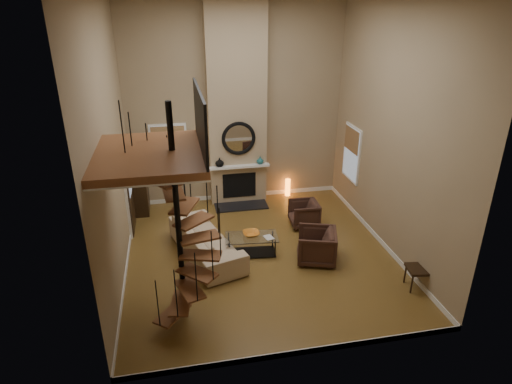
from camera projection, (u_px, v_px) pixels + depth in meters
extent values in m
cube|color=olive|center=(259.00, 254.00, 10.15)|extent=(6.00, 6.50, 0.01)
cube|color=#9D8765|center=(236.00, 106.00, 11.95)|extent=(6.00, 0.02, 5.50)
cube|color=#9D8765|center=(306.00, 207.00, 6.12)|extent=(6.00, 0.02, 5.50)
cube|color=#9D8765|center=(110.00, 149.00, 8.50)|extent=(0.02, 6.50, 5.50)
cube|color=#9D8765|center=(393.00, 132.00, 9.57)|extent=(0.02, 6.50, 5.50)
cube|color=white|center=(238.00, 195.00, 13.03)|extent=(6.00, 0.02, 0.12)
cube|color=white|center=(299.00, 352.00, 7.21)|extent=(6.00, 0.02, 0.12)
cube|color=white|center=(127.00, 265.00, 9.59)|extent=(0.02, 6.50, 0.12)
cube|color=white|center=(379.00, 239.00, 10.65)|extent=(0.02, 6.50, 0.12)
cube|color=tan|center=(237.00, 108.00, 11.78)|extent=(1.60, 0.38, 5.50)
cube|color=black|center=(241.00, 206.00, 12.44)|extent=(1.50, 0.60, 0.04)
cube|color=black|center=(239.00, 185.00, 12.49)|extent=(0.95, 0.02, 0.72)
cube|color=white|center=(239.00, 167.00, 12.18)|extent=(1.70, 0.18, 0.06)
torus|color=black|center=(239.00, 138.00, 11.91)|extent=(0.94, 0.10, 0.94)
cylinder|color=white|center=(239.00, 138.00, 11.92)|extent=(0.80, 0.01, 0.80)
imported|color=black|center=(220.00, 162.00, 12.05)|extent=(0.24, 0.24, 0.25)
imported|color=#1B5B60|center=(260.00, 160.00, 12.27)|extent=(0.20, 0.20, 0.21)
cube|color=white|center=(169.00, 151.00, 12.06)|extent=(1.02, 0.04, 1.52)
cube|color=#8C9EB2|center=(169.00, 151.00, 12.04)|extent=(0.90, 0.01, 1.40)
cube|color=#9C7346|center=(169.00, 144.00, 11.94)|extent=(0.90, 0.01, 0.98)
cube|color=white|center=(352.00, 153.00, 11.83)|extent=(0.04, 1.02, 1.52)
cube|color=#8C9EB2|center=(351.00, 154.00, 11.82)|extent=(0.01, 0.90, 1.40)
cube|color=#9C7346|center=(352.00, 140.00, 11.66)|extent=(0.01, 0.90, 0.63)
cube|color=white|center=(128.00, 192.00, 10.81)|extent=(0.06, 1.05, 2.16)
cube|color=black|center=(130.00, 193.00, 10.82)|extent=(0.05, 0.90, 2.05)
cube|color=#8C9EB2|center=(129.00, 177.00, 10.66)|extent=(0.01, 0.60, 0.90)
cube|color=brown|center=(150.00, 155.00, 6.86)|extent=(1.70, 2.20, 0.12)
cube|color=white|center=(150.00, 159.00, 6.89)|extent=(1.70, 2.20, 0.03)
cube|color=black|center=(200.00, 119.00, 6.80)|extent=(0.04, 2.20, 0.94)
cylinder|color=black|center=(178.00, 219.00, 7.40)|extent=(0.10, 0.10, 4.02)
cube|color=brown|center=(173.00, 313.00, 7.81)|extent=(0.71, 0.78, 0.04)
cylinder|color=black|center=(158.00, 304.00, 7.33)|extent=(0.02, 0.02, 0.94)
cube|color=brown|center=(181.00, 303.00, 7.67)|extent=(0.46, 0.77, 0.04)
cylinder|color=black|center=(176.00, 294.00, 7.15)|extent=(0.02, 0.02, 0.94)
cube|color=brown|center=(190.00, 289.00, 7.61)|extent=(0.55, 0.79, 0.04)
cylinder|color=black|center=(196.00, 277.00, 7.13)|extent=(0.02, 0.02, 0.94)
cube|color=brown|center=(197.00, 273.00, 7.61)|extent=(0.75, 0.74, 0.04)
cylinder|color=black|center=(212.00, 256.00, 7.24)|extent=(0.02, 0.02, 0.94)
cube|color=brown|center=(201.00, 255.00, 7.66)|extent=(0.79, 0.53, 0.04)
cylinder|color=black|center=(220.00, 233.00, 7.44)|extent=(0.02, 0.02, 0.94)
cube|color=brown|center=(199.00, 237.00, 7.71)|extent=(0.77, 0.48, 0.04)
cylinder|color=black|center=(218.00, 210.00, 7.65)|extent=(0.02, 0.02, 0.94)
cube|color=brown|center=(194.00, 221.00, 7.73)|extent=(0.77, 0.72, 0.04)
cylinder|color=black|center=(207.00, 190.00, 7.80)|extent=(0.02, 0.02, 0.94)
cube|color=brown|center=(184.00, 206.00, 7.69)|extent=(0.58, 0.79, 0.04)
cylinder|color=black|center=(189.00, 174.00, 7.83)|extent=(0.02, 0.02, 0.94)
cube|color=brown|center=(173.00, 193.00, 7.58)|extent=(0.41, 0.75, 0.04)
cylinder|color=black|center=(169.00, 161.00, 7.70)|extent=(0.02, 0.02, 0.94)
cube|color=brown|center=(163.00, 181.00, 7.39)|extent=(0.68, 0.79, 0.04)
cylinder|color=black|center=(148.00, 150.00, 7.43)|extent=(0.02, 0.02, 0.94)
cube|color=brown|center=(154.00, 170.00, 7.15)|extent=(0.80, 0.64, 0.04)
cylinder|color=black|center=(131.00, 141.00, 7.06)|extent=(0.02, 0.02, 0.94)
cube|color=brown|center=(150.00, 158.00, 6.89)|extent=(0.72, 0.34, 0.04)
cylinder|color=black|center=(122.00, 131.00, 6.63)|extent=(0.02, 0.02, 0.94)
cube|color=black|center=(139.00, 180.00, 11.81)|extent=(0.40, 0.85, 1.90)
imported|color=#C6AB89|center=(205.00, 240.00, 9.95)|extent=(1.66, 2.69, 0.73)
imported|color=#41271E|center=(306.00, 213.00, 11.27)|extent=(0.75, 0.73, 0.66)
imported|color=#41271E|center=(320.00, 246.00, 9.76)|extent=(1.07, 1.05, 0.78)
cube|color=silver|center=(252.00, 237.00, 9.97)|extent=(1.26, 0.72, 0.02)
cube|color=black|center=(252.00, 253.00, 10.14)|extent=(1.15, 0.61, 0.02)
cylinder|color=black|center=(230.00, 251.00, 9.82)|extent=(0.03, 0.03, 0.44)
cylinder|color=black|center=(275.00, 249.00, 9.91)|extent=(0.03, 0.03, 0.44)
cylinder|color=black|center=(229.00, 242.00, 10.22)|extent=(0.03, 0.03, 0.44)
cylinder|color=black|center=(273.00, 239.00, 10.31)|extent=(0.03, 0.03, 0.44)
imported|color=orange|center=(251.00, 234.00, 9.99)|extent=(0.38, 0.38, 0.09)
imported|color=gray|center=(268.00, 238.00, 9.89)|extent=(0.24, 0.29, 0.02)
cylinder|color=black|center=(187.00, 220.00, 11.68)|extent=(0.38, 0.38, 0.03)
cylinder|color=black|center=(185.00, 193.00, 11.36)|extent=(0.04, 0.04, 1.65)
cylinder|color=#F2E5C6|center=(183.00, 166.00, 11.06)|extent=(0.42, 0.42, 0.34)
cylinder|color=orange|center=(288.00, 188.00, 13.09)|extent=(0.15, 0.15, 0.54)
cube|color=black|center=(419.00, 269.00, 8.78)|extent=(0.51, 0.51, 0.05)
cube|color=black|center=(431.00, 258.00, 8.68)|extent=(0.10, 0.43, 0.53)
cylinder|color=black|center=(412.00, 284.00, 8.70)|extent=(0.04, 0.04, 0.43)
cylinder|color=black|center=(429.00, 284.00, 8.72)|extent=(0.04, 0.04, 0.43)
cylinder|color=black|center=(405.00, 274.00, 9.03)|extent=(0.04, 0.04, 0.43)
cylinder|color=black|center=(422.00, 273.00, 9.04)|extent=(0.04, 0.04, 0.43)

